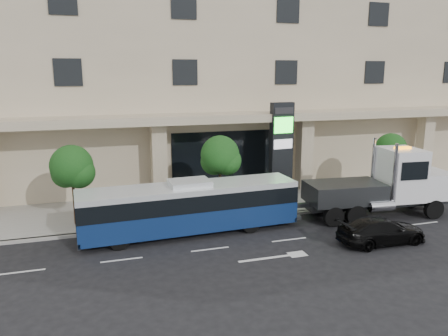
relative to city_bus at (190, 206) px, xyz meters
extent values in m
plane|color=black|center=(4.41, -0.81, -1.41)|extent=(120.00, 120.00, 0.00)
cube|color=gray|center=(4.41, 4.19, -1.34)|extent=(120.00, 6.00, 0.15)
cube|color=gray|center=(4.41, 1.19, -1.34)|extent=(120.00, 0.30, 0.15)
cube|color=tan|center=(4.41, 14.69, 8.59)|extent=(60.00, 15.00, 20.00)
cube|color=tan|center=(4.41, 5.99, 3.79)|extent=(60.00, 2.80, 0.50)
cube|color=black|center=(4.41, 7.16, 0.74)|extent=(8.00, 0.12, 4.00)
cube|color=tan|center=(-0.59, 5.99, 1.19)|extent=(0.90, 0.90, 4.90)
cube|color=tan|center=(9.41, 5.99, 1.19)|extent=(0.90, 0.90, 4.90)
cube|color=tan|center=(19.41, 5.99, 1.19)|extent=(0.90, 0.90, 4.90)
cylinder|color=#422B19|center=(-5.59, 2.79, 0.14)|extent=(0.14, 0.14, 2.80)
sphere|color=#123F15|center=(-5.59, 2.79, 1.86)|extent=(2.20, 2.20, 2.20)
sphere|color=#123F15|center=(-5.24, 2.59, 1.54)|extent=(1.65, 1.65, 1.65)
sphere|color=#123F15|center=(-5.89, 2.99, 1.46)|extent=(1.54, 1.54, 1.54)
cylinder|color=#422B19|center=(2.41, 2.79, 0.21)|extent=(0.14, 0.14, 2.94)
sphere|color=#123F15|center=(2.41, 2.79, 2.01)|extent=(2.20, 2.20, 2.20)
sphere|color=#123F15|center=(2.76, 2.59, 1.68)|extent=(1.65, 1.65, 1.65)
sphere|color=#123F15|center=(2.11, 2.99, 1.59)|extent=(1.54, 1.54, 1.54)
cylinder|color=#422B19|center=(13.91, 2.79, 0.10)|extent=(0.14, 0.14, 2.73)
sphere|color=#123F15|center=(13.91, 2.79, 1.78)|extent=(2.00, 2.00, 2.00)
sphere|color=#123F15|center=(14.26, 2.59, 1.47)|extent=(1.50, 1.50, 1.50)
sphere|color=#123F15|center=(13.61, 2.99, 1.39)|extent=(1.40, 1.40, 1.40)
cylinder|color=black|center=(-3.59, -1.12, -0.96)|extent=(0.92, 0.31, 0.91)
cylinder|color=black|center=(-3.68, 0.79, -0.96)|extent=(0.92, 0.31, 0.91)
cylinder|color=black|center=(2.96, -0.82, -0.96)|extent=(0.92, 0.31, 0.91)
cylinder|color=black|center=(2.87, 1.09, -0.96)|extent=(0.92, 0.31, 0.91)
cube|color=navy|center=(0.01, 0.00, -0.55)|extent=(11.02, 2.77, 1.09)
cube|color=black|center=(0.01, 0.00, 0.41)|extent=(11.02, 2.80, 0.82)
cube|color=silver|center=(0.01, 0.00, 0.95)|extent=(11.02, 2.77, 0.27)
cube|color=silver|center=(0.01, 0.00, 1.23)|extent=(2.07, 1.55, 0.27)
cube|color=#2D3033|center=(-5.40, -0.24, -1.00)|extent=(0.24, 2.28, 0.27)
cube|color=#2D3033|center=(5.41, 0.24, -1.00)|extent=(0.24, 2.28, 0.27)
cube|color=#2D3033|center=(10.77, -0.50, -0.62)|extent=(8.44, 1.74, 0.39)
cube|color=white|center=(13.96, -0.79, 0.31)|extent=(2.17, 2.44, 1.48)
cube|color=silver|center=(14.94, -0.88, 0.31)|extent=(0.26, 1.97, 1.18)
cube|color=white|center=(12.00, -0.61, 1.00)|extent=(2.19, 2.63, 2.86)
cube|color=black|center=(12.93, -0.70, 1.45)|extent=(0.30, 2.17, 1.18)
cylinder|color=silver|center=(10.82, -1.59, 1.25)|extent=(0.19, 0.19, 3.35)
cylinder|color=silver|center=(11.02, 0.57, 1.25)|extent=(0.19, 0.19, 3.35)
cube|color=#2D3033|center=(8.66, -0.31, 0.12)|extent=(4.34, 2.73, 1.08)
cube|color=#2D3033|center=(6.30, -0.09, -0.48)|extent=(1.60, 0.42, 0.22)
cube|color=#2D3033|center=(5.71, -0.04, -0.87)|extent=(0.41, 1.79, 0.18)
cube|color=orange|center=(12.00, -0.61, 2.48)|extent=(0.92, 0.42, 0.14)
cylinder|color=black|center=(13.47, -1.79, -0.87)|extent=(1.11, 0.41, 1.08)
cylinder|color=black|center=(13.66, 0.28, -0.87)|extent=(1.11, 0.41, 1.08)
cylinder|color=black|center=(8.76, -1.36, -0.87)|extent=(1.11, 0.41, 1.08)
cylinder|color=black|center=(8.95, 0.71, -0.87)|extent=(1.11, 0.41, 1.08)
cylinder|color=black|center=(7.48, -1.24, -0.87)|extent=(1.11, 0.41, 1.08)
cylinder|color=black|center=(7.67, 0.82, -0.87)|extent=(1.11, 0.41, 1.08)
imported|color=black|center=(8.43, -3.97, -0.78)|extent=(4.34, 1.78, 1.26)
cube|color=black|center=(7.09, 4.74, 1.74)|extent=(1.54, 0.64, 6.01)
cube|color=#28F22E|center=(7.09, 4.46, 3.35)|extent=(1.30, 0.18, 1.00)
cube|color=silver|center=(7.09, 4.46, 2.14)|extent=(1.30, 0.18, 0.60)
cube|color=#262628|center=(7.09, 4.46, 4.25)|extent=(1.30, 0.18, 0.40)
camera|label=1|loc=(-4.52, -20.55, 6.58)|focal=35.00mm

